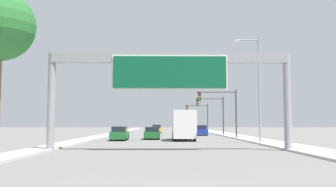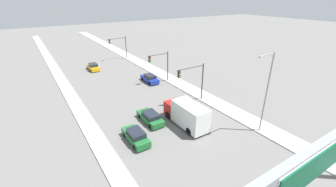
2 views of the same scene
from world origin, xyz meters
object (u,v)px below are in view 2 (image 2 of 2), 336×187
at_px(car_far_right, 150,79).
at_px(street_lamp_right, 266,88).
at_px(car_mid_right, 136,136).
at_px(traffic_light_near_intersection, 194,77).
at_px(car_near_center, 93,67).
at_px(sign_gantry, 309,167).
at_px(traffic_light_mid_block, 161,63).
at_px(traffic_light_far_intersection, 120,44).
at_px(car_near_left, 150,117).
at_px(truck_box_primary, 187,114).

relative_size(car_far_right, street_lamp_right, 0.46).
height_order(car_mid_right, traffic_light_near_intersection, traffic_light_near_intersection).
distance_m(car_near_center, car_mid_right, 29.65).
xyz_separation_m(sign_gantry, traffic_light_near_intersection, (6.87, 20.09, -1.29)).
distance_m(traffic_light_mid_block, street_lamp_right, 21.03).
bearing_deg(street_lamp_right, traffic_light_far_intersection, 91.95).
bearing_deg(car_mid_right, traffic_light_far_intersection, 70.60).
bearing_deg(car_near_center, traffic_light_near_intersection, -70.85).
distance_m(car_mid_right, traffic_light_far_intersection, 36.85).
relative_size(car_near_left, truck_box_primary, 0.66).
height_order(sign_gantry, traffic_light_far_intersection, sign_gantry).
bearing_deg(car_near_left, truck_box_primary, -42.85).
bearing_deg(traffic_light_mid_block, truck_box_primary, -109.68).
height_order(car_far_right, traffic_light_near_intersection, traffic_light_near_intersection).
bearing_deg(traffic_light_far_intersection, car_near_left, -105.33).
distance_m(sign_gantry, car_near_center, 45.18).
height_order(car_near_center, traffic_light_near_intersection, traffic_light_near_intersection).
height_order(car_near_left, traffic_light_near_intersection, traffic_light_near_intersection).
height_order(car_near_center, traffic_light_mid_block, traffic_light_mid_block).
distance_m(truck_box_primary, street_lamp_right, 9.79).
bearing_deg(car_mid_right, truck_box_primary, -2.75).
xyz_separation_m(car_near_center, truck_box_primary, (3.50, -29.78, 0.92)).
relative_size(sign_gantry, traffic_light_near_intersection, 2.82).
xyz_separation_m(sign_gantry, truck_box_primary, (1.75, 15.13, -3.76)).
bearing_deg(traffic_light_mid_block, sign_gantry, -103.28).
bearing_deg(car_near_center, traffic_light_mid_block, -59.13).
height_order(car_near_center, car_far_right, car_far_right).
distance_m(car_near_left, traffic_light_near_intersection, 9.43).
relative_size(traffic_light_near_intersection, street_lamp_right, 0.60).
distance_m(car_near_left, car_far_right, 14.83).
relative_size(car_near_center, traffic_light_far_intersection, 0.75).
bearing_deg(street_lamp_right, sign_gantry, -132.25).
xyz_separation_m(traffic_light_near_intersection, street_lamp_right, (1.47, -10.92, 1.65)).
height_order(car_near_left, car_far_right, car_far_right).
relative_size(sign_gantry, truck_box_primary, 2.39).
bearing_deg(car_near_center, car_far_right, -62.53).
bearing_deg(street_lamp_right, traffic_light_near_intersection, 97.65).
bearing_deg(traffic_light_far_intersection, car_mid_right, -109.40).
relative_size(car_near_center, street_lamp_right, 0.43).
distance_m(car_near_center, truck_box_primary, 30.00).
bearing_deg(car_mid_right, car_near_left, 39.75).
relative_size(traffic_light_near_intersection, traffic_light_mid_block, 1.03).
xyz_separation_m(car_mid_right, street_lamp_right, (13.58, -6.29, 5.05)).
xyz_separation_m(truck_box_primary, traffic_light_near_intersection, (5.12, 4.97, 2.47)).
xyz_separation_m(sign_gantry, car_near_center, (-1.75, 44.91, -4.67)).
relative_size(car_mid_right, traffic_light_far_intersection, 0.77).
height_order(car_far_right, traffic_light_far_intersection, traffic_light_far_intersection).
bearing_deg(car_far_right, car_near_left, -118.17).
distance_m(car_near_center, traffic_light_mid_block, 17.55).
bearing_deg(traffic_light_near_intersection, car_mid_right, -159.08).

